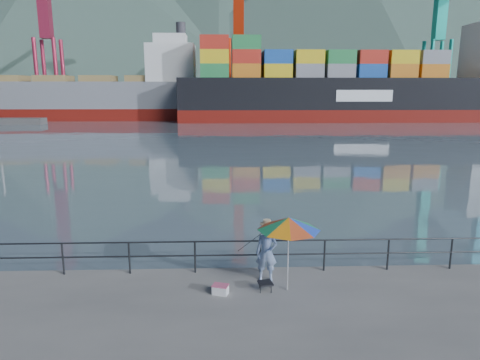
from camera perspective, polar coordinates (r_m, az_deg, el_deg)
name	(u,v)px	position (r m, az deg, el deg)	size (l,w,h in m)	color
harbor_water	(219,107)	(140.79, -2.87, 9.67)	(500.00, 280.00, 0.00)	slate
far_dock	(258,113)	(104.13, 2.43, 8.88)	(200.00, 40.00, 0.40)	#514F4C
guardrail	(162,257)	(13.48, -10.32, -10.06)	(22.00, 0.06, 1.03)	#2D3033
mountains	(299,27)	(223.53, 7.93, 19.55)	(600.00, 332.80, 80.00)	#385147
port_cranes	(360,40)	(99.58, 15.69, 17.55)	(116.00, 28.00, 38.40)	#C02847
container_stacks	(356,101)	(109.53, 15.19, 10.14)	(58.00, 8.40, 7.80)	gray
fisherman	(267,253)	(12.70, 3.56, -9.64)	(0.63, 0.41, 1.72)	#244C84
beach_umbrella	(289,224)	(11.78, 6.53, -5.82)	(1.87, 1.87, 2.13)	white
folding_stool	(265,286)	(12.37, 3.39, -13.94)	(0.45, 0.45, 0.25)	black
cooler_bag	(220,290)	(12.18, -2.62, -14.43)	(0.42, 0.28, 0.24)	silver
fishing_rod	(249,270)	(13.69, 1.22, -11.88)	(0.02, 0.02, 1.92)	black
bulk_carrier	(106,97)	(88.39, -17.44, 10.55)	(46.27, 8.01, 14.50)	maroon
container_ship	(364,88)	(85.20, 16.23, 11.65)	(65.64, 10.94, 18.10)	maroon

